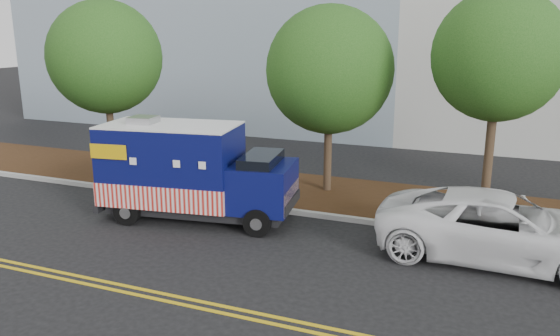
% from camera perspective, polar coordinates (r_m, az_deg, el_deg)
% --- Properties ---
extents(ground, '(120.00, 120.00, 0.00)m').
position_cam_1_polar(ground, '(15.77, -3.80, -5.93)').
color(ground, black).
rests_on(ground, ground).
extents(curb, '(120.00, 0.18, 0.15)m').
position_cam_1_polar(curb, '(16.94, -1.75, -4.17)').
color(curb, '#9E9E99').
rests_on(curb, ground).
extents(mulch_strip, '(120.00, 4.00, 0.15)m').
position_cam_1_polar(mulch_strip, '(18.79, 0.83, -2.29)').
color(mulch_strip, black).
rests_on(mulch_strip, ground).
extents(centerline_near, '(120.00, 0.10, 0.01)m').
position_cam_1_polar(centerline_near, '(12.25, -13.09, -12.47)').
color(centerline_near, gold).
rests_on(centerline_near, ground).
extents(centerline_far, '(120.00, 0.10, 0.01)m').
position_cam_1_polar(centerline_far, '(12.07, -13.78, -12.94)').
color(centerline_far, gold).
rests_on(centerline_far, ground).
extents(tree_a, '(4.02, 4.02, 6.48)m').
position_cam_1_polar(tree_a, '(20.79, -17.80, 10.95)').
color(tree_a, '#38281C').
rests_on(tree_a, ground).
extents(tree_b, '(4.13, 4.13, 6.24)m').
position_cam_1_polar(tree_b, '(17.90, 5.21, 10.15)').
color(tree_b, '#38281C').
rests_on(tree_b, ground).
extents(tree_c, '(3.70, 3.70, 6.58)m').
position_cam_1_polar(tree_c, '(16.67, 21.86, 10.81)').
color(tree_c, '#38281C').
rests_on(tree_c, ground).
extents(sign_post, '(0.06, 0.06, 2.40)m').
position_cam_1_polar(sign_post, '(18.38, -10.41, 0.73)').
color(sign_post, '#473828').
rests_on(sign_post, ground).
extents(food_truck, '(5.92, 2.91, 2.99)m').
position_cam_1_polar(food_truck, '(16.09, -9.56, -0.61)').
color(food_truck, black).
rests_on(food_truck, ground).
extents(white_car, '(5.90, 2.81, 1.62)m').
position_cam_1_polar(white_car, '(14.24, 22.09, -5.79)').
color(white_car, white).
rests_on(white_car, ground).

